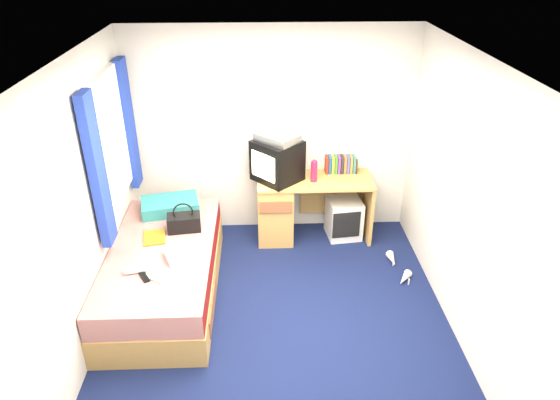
{
  "coord_description": "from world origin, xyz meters",
  "views": [
    {
      "loc": [
        -0.12,
        -3.62,
        3.22
      ],
      "look_at": [
        0.05,
        0.7,
        0.88
      ],
      "focal_mm": 32.0,
      "sensor_mm": 36.0,
      "label": 1
    }
  ],
  "objects_px": {
    "vcr": "(277,137)",
    "remote_control": "(144,277)",
    "towel": "(182,253)",
    "colour_swatch_fan": "(153,278)",
    "pink_water_bottle": "(314,172)",
    "white_heels": "(398,269)",
    "pillow": "(170,205)",
    "aerosol_can": "(304,169)",
    "storage_cube": "(344,218)",
    "handbag": "(184,222)",
    "magazine": "(154,237)",
    "crt_tv": "(277,161)",
    "bed": "(164,271)",
    "picture_frame": "(356,167)",
    "water_bottle": "(136,270)",
    "desk": "(290,206)"
  },
  "relations": [
    {
      "from": "picture_frame",
      "to": "pink_water_bottle",
      "type": "xyz_separation_m",
      "value": [
        -0.51,
        -0.22,
        0.05
      ]
    },
    {
      "from": "bed",
      "to": "water_bottle",
      "type": "bearing_deg",
      "value": -112.04
    },
    {
      "from": "pillow",
      "to": "handbag",
      "type": "relative_size",
      "value": 1.7
    },
    {
      "from": "pink_water_bottle",
      "to": "towel",
      "type": "xyz_separation_m",
      "value": [
        -1.33,
        -1.13,
        -0.28
      ]
    },
    {
      "from": "pink_water_bottle",
      "to": "remote_control",
      "type": "height_order",
      "value": "pink_water_bottle"
    },
    {
      "from": "colour_swatch_fan",
      "to": "towel",
      "type": "bearing_deg",
      "value": 56.52
    },
    {
      "from": "storage_cube",
      "to": "aerosol_can",
      "type": "distance_m",
      "value": 0.78
    },
    {
      "from": "pillow",
      "to": "aerosol_can",
      "type": "height_order",
      "value": "aerosol_can"
    },
    {
      "from": "crt_tv",
      "to": "vcr",
      "type": "distance_m",
      "value": 0.27
    },
    {
      "from": "pillow",
      "to": "pink_water_bottle",
      "type": "relative_size",
      "value": 2.59
    },
    {
      "from": "towel",
      "to": "desk",
      "type": "bearing_deg",
      "value": 47.85
    },
    {
      "from": "towel",
      "to": "magazine",
      "type": "distance_m",
      "value": 0.47
    },
    {
      "from": "bed",
      "to": "handbag",
      "type": "bearing_deg",
      "value": 60.93
    },
    {
      "from": "towel",
      "to": "remote_control",
      "type": "height_order",
      "value": "towel"
    },
    {
      "from": "vcr",
      "to": "remote_control",
      "type": "relative_size",
      "value": 2.71
    },
    {
      "from": "colour_swatch_fan",
      "to": "pink_water_bottle",
      "type": "bearing_deg",
      "value": 43.17
    },
    {
      "from": "pillow",
      "to": "vcr",
      "type": "bearing_deg",
      "value": 14.45
    },
    {
      "from": "crt_tv",
      "to": "picture_frame",
      "type": "distance_m",
      "value": 0.95
    },
    {
      "from": "vcr",
      "to": "white_heels",
      "type": "distance_m",
      "value": 1.91
    },
    {
      "from": "pink_water_bottle",
      "to": "magazine",
      "type": "distance_m",
      "value": 1.86
    },
    {
      "from": "crt_tv",
      "to": "water_bottle",
      "type": "xyz_separation_m",
      "value": [
        -1.31,
        -1.42,
        -0.41
      ]
    },
    {
      "from": "crt_tv",
      "to": "water_bottle",
      "type": "bearing_deg",
      "value": -85.94
    },
    {
      "from": "storage_cube",
      "to": "water_bottle",
      "type": "height_order",
      "value": "water_bottle"
    },
    {
      "from": "bed",
      "to": "aerosol_can",
      "type": "bearing_deg",
      "value": 36.92
    },
    {
      "from": "pillow",
      "to": "remote_control",
      "type": "xyz_separation_m",
      "value": [
        -0.05,
        -1.19,
        -0.06
      ]
    },
    {
      "from": "magazine",
      "to": "crt_tv",
      "type": "bearing_deg",
      "value": 34.18
    },
    {
      "from": "desk",
      "to": "colour_swatch_fan",
      "type": "relative_size",
      "value": 5.91
    },
    {
      "from": "bed",
      "to": "remote_control",
      "type": "bearing_deg",
      "value": -98.4
    },
    {
      "from": "aerosol_can",
      "to": "magazine",
      "type": "relative_size",
      "value": 0.68
    },
    {
      "from": "water_bottle",
      "to": "pillow",
      "type": "bearing_deg",
      "value": 83.03
    },
    {
      "from": "vcr",
      "to": "crt_tv",
      "type": "bearing_deg",
      "value": -94.39
    },
    {
      "from": "towel",
      "to": "vcr",
      "type": "bearing_deg",
      "value": 52.1
    },
    {
      "from": "pink_water_bottle",
      "to": "white_heels",
      "type": "height_order",
      "value": "pink_water_bottle"
    },
    {
      "from": "desk",
      "to": "crt_tv",
      "type": "xyz_separation_m",
      "value": [
        -0.15,
        0.0,
        0.57
      ]
    },
    {
      "from": "towel",
      "to": "colour_swatch_fan",
      "type": "distance_m",
      "value": 0.38
    },
    {
      "from": "picture_frame",
      "to": "remote_control",
      "type": "distance_m",
      "value": 2.71
    },
    {
      "from": "storage_cube",
      "to": "white_heels",
      "type": "bearing_deg",
      "value": -64.52
    },
    {
      "from": "towel",
      "to": "water_bottle",
      "type": "bearing_deg",
      "value": -149.47
    },
    {
      "from": "desk",
      "to": "colour_swatch_fan",
      "type": "height_order",
      "value": "desk"
    },
    {
      "from": "crt_tv",
      "to": "aerosol_can",
      "type": "relative_size",
      "value": 3.33
    },
    {
      "from": "vcr",
      "to": "handbag",
      "type": "relative_size",
      "value": 1.23
    },
    {
      "from": "desk",
      "to": "towel",
      "type": "relative_size",
      "value": 4.51
    },
    {
      "from": "pillow",
      "to": "magazine",
      "type": "relative_size",
      "value": 2.13
    },
    {
      "from": "desk",
      "to": "storage_cube",
      "type": "distance_m",
      "value": 0.66
    },
    {
      "from": "bed",
      "to": "towel",
      "type": "relative_size",
      "value": 6.94
    },
    {
      "from": "water_bottle",
      "to": "aerosol_can",
      "type": "bearing_deg",
      "value": 42.55
    },
    {
      "from": "vcr",
      "to": "handbag",
      "type": "distance_m",
      "value": 1.35
    },
    {
      "from": "magazine",
      "to": "remote_control",
      "type": "relative_size",
      "value": 1.75
    },
    {
      "from": "aerosol_can",
      "to": "colour_swatch_fan",
      "type": "distance_m",
      "value": 2.16
    },
    {
      "from": "picture_frame",
      "to": "aerosol_can",
      "type": "height_order",
      "value": "aerosol_can"
    }
  ]
}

